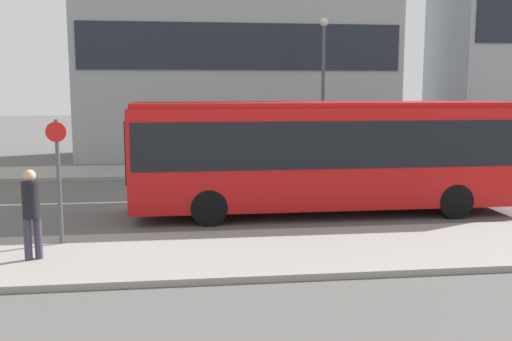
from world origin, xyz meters
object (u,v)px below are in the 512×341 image
Objects in this scene: pedestrian_near_stop at (31,208)px; bus_stop_sign at (58,172)px; street_lamp at (323,77)px; city_bus at (325,150)px; parked_car_0 at (508,160)px.

bus_stop_sign is (0.31, 1.16, 0.56)m from pedestrian_near_stop.
street_lamp is (8.90, 11.99, 2.85)m from pedestrian_near_stop.
city_bus is at bearing 23.37° from bus_stop_sign.
city_bus is at bearing 6.82° from pedestrian_near_stop.
city_bus reaches higher than bus_stop_sign.
street_lamp is at bearing 78.58° from city_bus.
pedestrian_near_stop reaches higher than parked_car_0.
street_lamp is at bearing 51.56° from bus_stop_sign.
parked_car_0 is 18.10m from bus_stop_sign.
bus_stop_sign is 14.01m from street_lamp.
street_lamp is at bearing 163.59° from parked_car_0.
bus_stop_sign is (-6.73, -2.91, -0.09)m from city_bus.
city_bus is 8.42m from street_lamp.
pedestrian_near_stop is (-7.04, -4.07, -0.65)m from city_bus.
city_bus reaches higher than parked_car_0.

